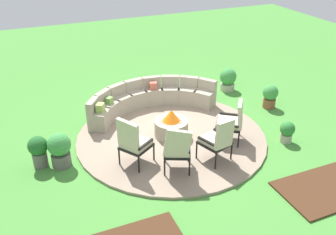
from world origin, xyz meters
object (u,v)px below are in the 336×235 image
potted_plant_2 (60,149)px  lounge_chair_front_right (177,148)px  potted_plant_0 (270,96)px  potted_plant_3 (228,79)px  potted_plant_4 (287,131)px  curved_stone_bench (148,99)px  lounge_chair_back_right (233,120)px  fire_pit (171,126)px  lounge_chair_back_left (218,139)px  potted_plant_1 (38,150)px  lounge_chair_front_left (133,141)px

potted_plant_2 → lounge_chair_front_right: bearing=-29.5°
potted_plant_0 → potted_plant_3: bearing=106.7°
potted_plant_4 → curved_stone_bench: bearing=132.0°
potted_plant_0 → curved_stone_bench: bearing=161.4°
lounge_chair_front_right → potted_plant_3: 4.56m
lounge_chair_back_right → potted_plant_0: size_ratio=1.51×
fire_pit → potted_plant_3: size_ratio=1.16×
lounge_chair_back_left → potted_plant_1: lounge_chair_back_left is taller
potted_plant_0 → potted_plant_1: potted_plant_1 is taller
curved_stone_bench → lounge_chair_back_right: bearing=-61.0°
lounge_chair_back_right → potted_plant_2: size_ratio=1.31×
fire_pit → lounge_chair_front_left: bearing=-146.8°
fire_pit → potted_plant_3: fire_pit is taller
lounge_chair_back_left → potted_plant_3: lounge_chair_back_left is taller
lounge_chair_front_right → potted_plant_0: size_ratio=1.63×
curved_stone_bench → potted_plant_0: bearing=-18.6°
lounge_chair_front_right → lounge_chair_back_right: bearing=43.8°
curved_stone_bench → lounge_chair_back_left: size_ratio=3.46×
lounge_chair_front_left → potted_plant_0: size_ratio=1.72×
lounge_chair_front_right → potted_plant_3: (3.17, 3.26, -0.25)m
lounge_chair_back_left → lounge_chair_back_right: (0.72, 0.59, -0.00)m
potted_plant_3 → lounge_chair_back_right: bearing=-119.5°
lounge_chair_back_right → potted_plant_0: (1.95, 1.17, -0.23)m
potted_plant_0 → potted_plant_4: 1.82m
lounge_chair_back_left → potted_plant_1: (-3.52, 1.37, -0.20)m
curved_stone_bench → potted_plant_1: size_ratio=5.07×
lounge_chair_front_right → potted_plant_2: 2.49m
curved_stone_bench → lounge_chair_back_right: size_ratio=3.58×
lounge_chair_front_left → potted_plant_1: size_ratio=1.61×
curved_stone_bench → potted_plant_4: 3.68m
lounge_chair_back_right → potted_plant_1: bearing=115.6°
lounge_chair_back_left → potted_plant_3: (2.23, 3.25, -0.23)m
fire_pit → potted_plant_2: (-2.62, -0.13, 0.09)m
curved_stone_bench → lounge_chair_front_right: (-0.42, -2.84, 0.25)m
fire_pit → potted_plant_4: fire_pit is taller
potted_plant_0 → lounge_chair_front_left: bearing=-164.6°
potted_plant_1 → fire_pit: bearing=-0.6°
lounge_chair_back_left → potted_plant_4: bearing=-16.8°
fire_pit → potted_plant_0: 3.19m
fire_pit → lounge_chair_back_left: 1.45m
potted_plant_0 → fire_pit: bearing=-172.5°
potted_plant_1 → lounge_chair_front_left: bearing=-24.1°
lounge_chair_back_right → potted_plant_1: (-4.25, 0.78, -0.19)m
potted_plant_3 → lounge_chair_front_right: bearing=-134.2°
potted_plant_0 → potted_plant_3: size_ratio=0.96×
potted_plant_0 → lounge_chair_back_right: bearing=-149.1°
fire_pit → curved_stone_bench: size_ratio=0.22×
curved_stone_bench → lounge_chair_back_right: 2.58m
potted_plant_1 → potted_plant_2: (0.42, -0.16, 0.01)m
curved_stone_bench → potted_plant_1: (-3.00, -1.46, 0.03)m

